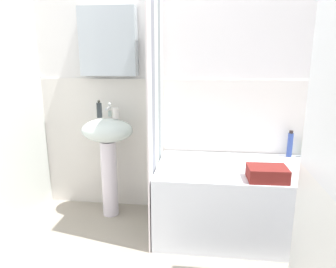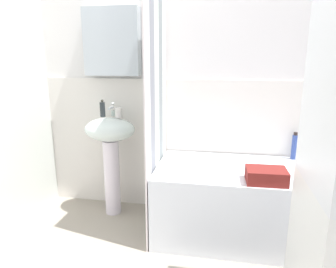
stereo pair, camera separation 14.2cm
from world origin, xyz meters
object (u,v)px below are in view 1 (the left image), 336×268
shampoo_bottle (305,150)px  conditioner_bottle (290,144)px  bathtub (246,201)px  lotion_bottle (319,146)px  sink (108,146)px  soap_dispenser (99,110)px  towel_folded (267,173)px  toothbrush_cup (116,113)px

shampoo_bottle → conditioner_bottle: conditioner_bottle is taller
bathtub → lotion_bottle: (0.60, 0.27, 0.39)m
shampoo_bottle → conditioner_bottle: 0.13m
sink → shampoo_bottle: 1.68m
soap_dispenser → towel_folded: size_ratio=0.57×
bathtub → towel_folded: (0.09, -0.25, 0.33)m
soap_dispenser → conditioner_bottle: size_ratio=0.67×
soap_dispenser → shampoo_bottle: 1.78m
toothbrush_cup → towel_folded: (1.18, -0.44, -0.32)m
soap_dispenser → conditioner_bottle: bearing=3.1°
toothbrush_cup → bathtub: toothbrush_cup is taller
bathtub → conditioner_bottle: size_ratio=6.15×
sink → shampoo_bottle: sink is taller
lotion_bottle → toothbrush_cup: bearing=-177.6°
toothbrush_cup → bathtub: (1.09, -0.20, -0.64)m
sink → conditioner_bottle: sink is taller
soap_dispenser → towel_folded: (1.34, -0.47, -0.34)m
sink → towel_folded: size_ratio=3.31×
bathtub → sink: bearing=171.6°
conditioner_bottle → soap_dispenser: bearing=-176.9°
shampoo_bottle → sink: bearing=-175.4°
soap_dispenser → conditioner_bottle: (1.62, 0.09, -0.28)m
towel_folded → lotion_bottle: bearing=45.3°
shampoo_bottle → conditioner_bottle: size_ratio=0.64×
toothbrush_cup → shampoo_bottle: toothbrush_cup is taller
soap_dispenser → bathtub: size_ratio=0.11×
lotion_bottle → soap_dispenser: bearing=-178.6°
sink → towel_folded: (1.26, -0.42, -0.04)m
sink → soap_dispenser: bearing=147.5°
soap_dispenser → toothbrush_cup: (0.15, -0.02, -0.02)m
lotion_bottle → towel_folded: bearing=-134.7°
bathtub → soap_dispenser: bearing=169.9°
toothbrush_cup → bathtub: size_ratio=0.06×
lotion_bottle → towel_folded: 0.72m
lotion_bottle → bathtub: bearing=-156.1°
soap_dispenser → bathtub: 1.43m
bathtub → shampoo_bottle: bearing=31.2°
shampoo_bottle → towel_folded: (-0.41, -0.55, -0.02)m
sink → conditioner_bottle: (1.54, 0.14, 0.02)m
sink → conditioner_bottle: bearing=5.1°
soap_dispenser → lotion_bottle: 1.86m
conditioner_bottle → lotion_bottle: bearing=-10.9°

